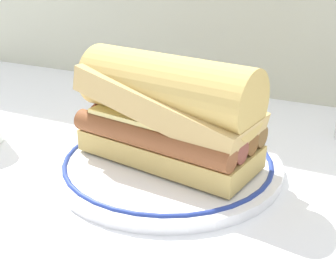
{
  "coord_description": "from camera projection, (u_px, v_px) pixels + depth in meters",
  "views": [
    {
      "loc": [
        0.22,
        -0.4,
        0.25
      ],
      "look_at": [
        0.01,
        0.03,
        0.04
      ],
      "focal_mm": 47.94,
      "sensor_mm": 36.0,
      "label": 1
    }
  ],
  "objects": [
    {
      "name": "ground_plane",
      "position": [
        147.0,
        177.0,
        0.52
      ],
      "size": [
        1.5,
        1.5,
        0.0
      ],
      "primitive_type": "plane",
      "color": "white"
    },
    {
      "name": "sausage_sandwich",
      "position": [
        168.0,
        109.0,
        0.51
      ],
      "size": [
        0.22,
        0.13,
        0.12
      ],
      "rotation": [
        0.0,
        0.0,
        -0.16
      ],
      "color": "tan",
      "rests_on": "plate"
    },
    {
      "name": "plate",
      "position": [
        168.0,
        163.0,
        0.54
      ],
      "size": [
        0.27,
        0.27,
        0.01
      ],
      "color": "white",
      "rests_on": "ground_plane"
    },
    {
      "name": "butter_knife",
      "position": [
        171.0,
        108.0,
        0.72
      ],
      "size": [
        0.06,
        0.15,
        0.01
      ],
      "color": "silver",
      "rests_on": "ground_plane"
    }
  ]
}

